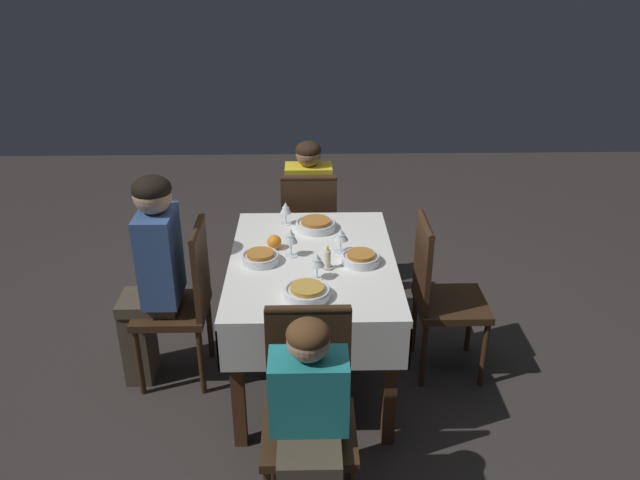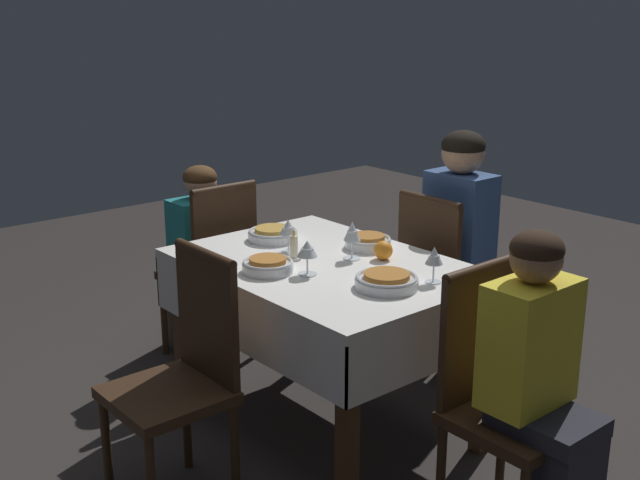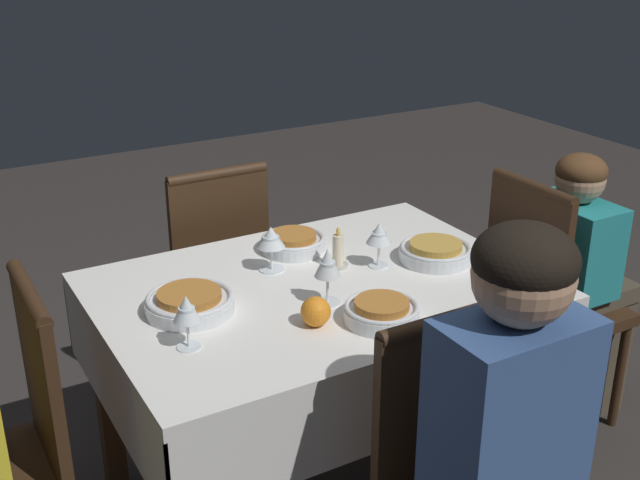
% 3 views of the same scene
% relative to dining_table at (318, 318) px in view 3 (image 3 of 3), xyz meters
% --- Properties ---
extents(dining_table, '(1.19, 0.84, 0.73)m').
position_rel_dining_table_xyz_m(dining_table, '(0.00, 0.00, 0.00)').
color(dining_table, white).
rests_on(dining_table, ground_plane).
extents(chair_west, '(0.38, 0.38, 0.91)m').
position_rel_dining_table_xyz_m(chair_west, '(-0.85, 0.03, -0.13)').
color(chair_west, '#382314').
rests_on(chair_west, ground_plane).
extents(chair_east, '(0.38, 0.38, 0.91)m').
position_rel_dining_table_xyz_m(chair_east, '(0.85, 0.01, -0.13)').
color(chair_east, '#382314').
rests_on(chair_east, ground_plane).
extents(chair_south, '(0.38, 0.38, 0.91)m').
position_rel_dining_table_xyz_m(chair_south, '(0.05, -0.68, -0.13)').
color(chair_south, '#382314').
rests_on(chair_south, ground_plane).
extents(person_adult_denim, '(0.30, 0.34, 1.17)m').
position_rel_dining_table_xyz_m(person_adult_denim, '(0.02, 0.83, 0.04)').
color(person_adult_denim, '#4C4233').
rests_on(person_adult_denim, ground_plane).
extents(person_child_teal, '(0.33, 0.30, 0.97)m').
position_rel_dining_table_xyz_m(person_child_teal, '(-1.02, 0.03, -0.09)').
color(person_child_teal, '#4C4233').
rests_on(person_child_teal, ground_plane).
extents(bowl_north, '(0.19, 0.19, 0.06)m').
position_rel_dining_table_xyz_m(bowl_north, '(-0.03, 0.26, 0.13)').
color(bowl_north, silver).
rests_on(bowl_north, dining_table).
extents(wine_glass_north, '(0.07, 0.07, 0.15)m').
position_rel_dining_table_xyz_m(wine_glass_north, '(0.03, 0.11, 0.21)').
color(wine_glass_north, white).
rests_on(wine_glass_north, dining_table).
extents(bowl_west, '(0.21, 0.21, 0.06)m').
position_rel_dining_table_xyz_m(bowl_west, '(-0.38, 0.03, 0.13)').
color(bowl_west, silver).
rests_on(bowl_west, dining_table).
extents(wine_glass_west, '(0.07, 0.07, 0.13)m').
position_rel_dining_table_xyz_m(wine_glass_west, '(-0.21, -0.02, 0.20)').
color(wine_glass_west, white).
rests_on(wine_glass_west, dining_table).
extents(bowl_east, '(0.23, 0.23, 0.06)m').
position_rel_dining_table_xyz_m(bowl_east, '(0.36, -0.02, 0.13)').
color(bowl_east, silver).
rests_on(bowl_east, dining_table).
extents(wine_glass_east, '(0.06, 0.06, 0.14)m').
position_rel_dining_table_xyz_m(wine_glass_east, '(0.43, 0.15, 0.20)').
color(wine_glass_east, white).
rests_on(wine_glass_east, dining_table).
extents(bowl_south, '(0.19, 0.19, 0.06)m').
position_rel_dining_table_xyz_m(bowl_south, '(-0.05, -0.24, 0.13)').
color(bowl_south, silver).
rests_on(bowl_south, dining_table).
extents(wine_glass_south, '(0.08, 0.08, 0.13)m').
position_rel_dining_table_xyz_m(wine_glass_south, '(0.07, -0.15, 0.20)').
color(wine_glass_south, white).
rests_on(wine_glass_south, dining_table).
extents(candle_centerpiece, '(0.06, 0.06, 0.12)m').
position_rel_dining_table_xyz_m(candle_centerpiece, '(-0.11, -0.07, 0.15)').
color(candle_centerpiece, beige).
rests_on(candle_centerpiece, dining_table).
extents(orange_fruit, '(0.08, 0.08, 0.08)m').
position_rel_dining_table_xyz_m(orange_fruit, '(0.12, 0.20, 0.14)').
color(orange_fruit, orange).
rests_on(orange_fruit, dining_table).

